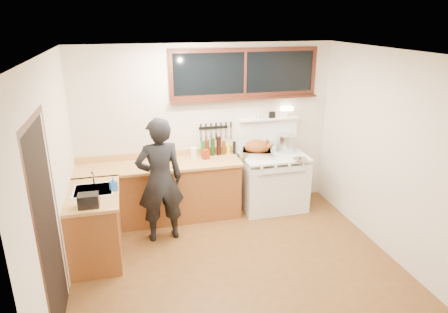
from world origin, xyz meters
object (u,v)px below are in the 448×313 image
object	(u,v)px
man	(160,180)
vintage_stove	(273,180)
roast_turkey	(257,150)
cutting_board	(162,162)

from	to	relation	value
man	vintage_stove	bearing A→B (deg)	16.27
vintage_stove	roast_turkey	world-z (taller)	vintage_stove
cutting_board	roast_turkey	distance (m)	1.48
vintage_stove	man	bearing A→B (deg)	-163.73
cutting_board	man	bearing A→B (deg)	-100.10
vintage_stove	roast_turkey	size ratio (longest dim) A/B	2.77
cutting_board	roast_turkey	world-z (taller)	roast_turkey
man	roast_turkey	size ratio (longest dim) A/B	3.03
vintage_stove	cutting_board	xyz separation A→B (m)	(-1.75, -0.06, 0.49)
vintage_stove	cutting_board	bearing A→B (deg)	-178.07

